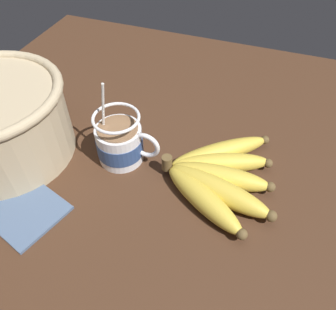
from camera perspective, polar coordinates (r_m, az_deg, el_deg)
table at (r=68.99cm, az=-3.24°, el=-0.36°), size 103.01×103.01×3.42cm
coffee_mug at (r=64.12cm, az=-8.31°, el=2.17°), size 12.93×9.09×17.36cm
banana_bunch at (r=61.05cm, az=8.53°, el=-3.74°), size 22.13×26.59×4.45cm
napkin at (r=64.28cm, az=-24.42°, el=-8.05°), size 18.49×15.35×0.60cm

